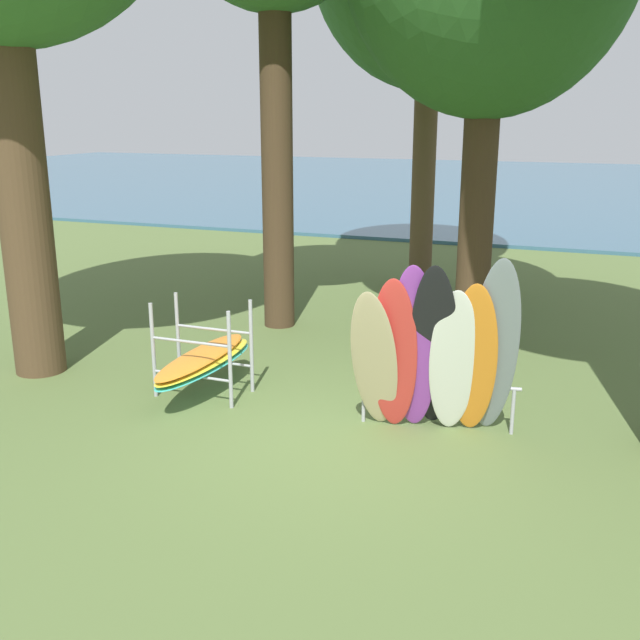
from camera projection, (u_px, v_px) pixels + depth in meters
ground_plane at (317, 435)px, 8.46m from camera, size 80.00×80.00×0.00m
lake_water at (543, 186)px, 36.37m from camera, size 80.00×36.00×0.10m
leaning_board_pile at (435, 356)px, 8.12m from camera, size 1.91×1.16×2.18m
board_storage_rack at (204, 360)px, 9.57m from camera, size 1.15×2.12×1.25m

